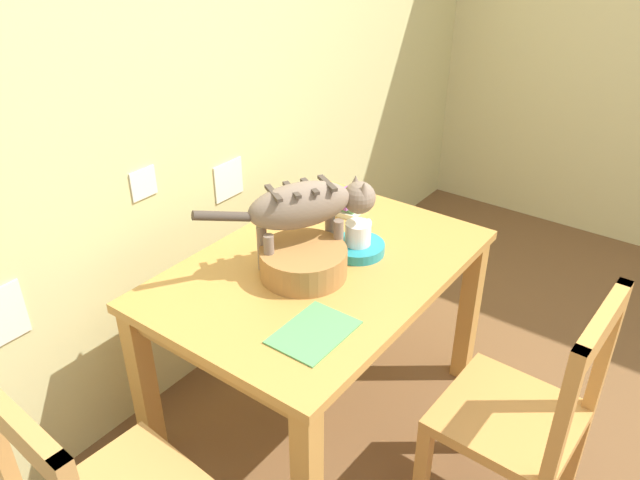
# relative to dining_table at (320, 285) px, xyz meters

# --- Properties ---
(wall_rear) EXTENTS (5.01, 0.11, 2.50)m
(wall_rear) POSITION_rel_dining_table_xyz_m (0.05, 0.67, 0.62)
(wall_rear) COLOR #D6CF89
(wall_rear) RESTS_ON ground_plane
(dining_table) EXTENTS (1.23, 0.84, 0.73)m
(dining_table) POSITION_rel_dining_table_xyz_m (0.00, 0.00, 0.00)
(dining_table) COLOR #BE863E
(dining_table) RESTS_ON ground_plane
(cat) EXTENTS (0.59, 0.37, 0.32)m
(cat) POSITION_rel_dining_table_xyz_m (-0.02, 0.04, 0.32)
(cat) COLOR #7D6A57
(cat) RESTS_ON dining_table
(saucer_bowl) EXTENTS (0.20, 0.20, 0.04)m
(saucer_bowl) POSITION_rel_dining_table_xyz_m (0.15, -0.06, 0.11)
(saucer_bowl) COLOR teal
(saucer_bowl) RESTS_ON dining_table
(coffee_mug) EXTENTS (0.14, 0.10, 0.08)m
(coffee_mug) POSITION_rel_dining_table_xyz_m (0.15, -0.06, 0.17)
(coffee_mug) COLOR white
(coffee_mug) RESTS_ON saucer_bowl
(magazine) EXTENTS (0.26, 0.19, 0.01)m
(magazine) POSITION_rel_dining_table_xyz_m (-0.33, -0.22, 0.09)
(magazine) COLOR #559C5B
(magazine) RESTS_ON dining_table
(book_stack) EXTENTS (0.19, 0.16, 0.06)m
(book_stack) POSITION_rel_dining_table_xyz_m (0.42, 0.17, 0.12)
(book_stack) COLOR beige
(book_stack) RESTS_ON dining_table
(wicker_basket) EXTENTS (0.31, 0.31, 0.10)m
(wicker_basket) POSITION_rel_dining_table_xyz_m (-0.09, 0.01, 0.14)
(wicker_basket) COLOR #A06D38
(wicker_basket) RESTS_ON dining_table
(wooden_chair_near) EXTENTS (0.43, 0.43, 0.93)m
(wooden_chair_near) POSITION_rel_dining_table_xyz_m (-0.01, -0.80, -0.18)
(wooden_chair_near) COLOR #C2843E
(wooden_chair_near) RESTS_ON ground_plane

